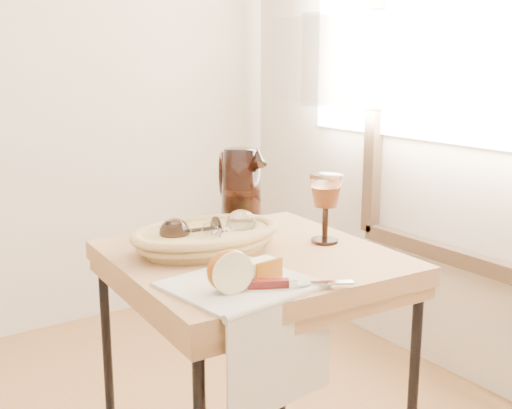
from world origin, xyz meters
TOP-DOWN VIEW (x-y plane):
  - curtain at (1.74, 0.35)m, footprint 0.02×1.00m
  - side_table at (0.65, 0.17)m, footprint 0.63×0.63m
  - tea_towel at (0.51, -0.00)m, footprint 0.29×0.27m
  - bread_basket at (0.58, 0.24)m, footprint 0.33×0.23m
  - goblet_lying_a at (0.55, 0.26)m, footprint 0.12×0.09m
  - goblet_lying_b at (0.63, 0.23)m, footprint 0.14×0.11m
  - pitcher at (0.75, 0.36)m, footprint 0.23×0.27m
  - wine_goblet at (0.85, 0.14)m, footprint 0.10×0.10m
  - apple_half at (0.47, -0.03)m, footprint 0.10×0.06m
  - apple_wedge at (0.55, -0.02)m, footprint 0.07×0.04m
  - table_knife at (0.59, -0.08)m, footprint 0.19×0.12m

SIDE VIEW (x-z plane):
  - side_table at x=0.65m, z-range 0.00..0.77m
  - tea_towel at x=0.51m, z-range 0.77..0.77m
  - table_knife at x=0.59m, z-range 0.77..0.79m
  - bread_basket at x=0.58m, z-range 0.77..0.82m
  - apple_wedge at x=0.55m, z-range 0.77..0.82m
  - apple_half at x=0.47m, z-range 0.77..0.85m
  - goblet_lying_a at x=0.55m, z-range 0.78..0.85m
  - goblet_lying_b at x=0.63m, z-range 0.78..0.85m
  - wine_goblet at x=0.85m, z-range 0.77..0.94m
  - pitcher at x=0.75m, z-range 0.75..1.00m
  - curtain at x=1.74m, z-range 0.10..2.30m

